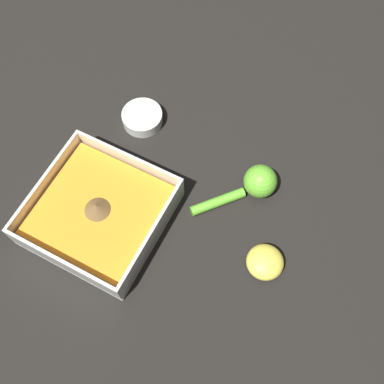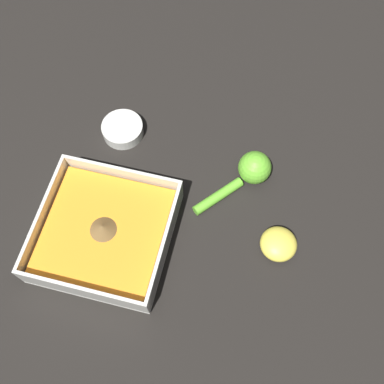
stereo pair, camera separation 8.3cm
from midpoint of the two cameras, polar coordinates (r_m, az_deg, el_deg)
The scene contains 5 objects.
ground_plane at distance 0.85m, azimuth -7.53°, elevation -3.40°, with size 4.00×4.00×0.00m, color black.
square_dish at distance 0.83m, azimuth -8.90°, elevation -3.02°, with size 0.23×0.23×0.07m.
spice_bowl at distance 0.94m, azimuth -3.80°, elevation 9.14°, with size 0.08×0.08×0.03m.
lemon_squeezer at distance 0.86m, azimuth 10.72°, elevation 0.73°, with size 0.13×0.14×0.06m.
lemon_half at distance 0.81m, azimuth 12.17°, elevation -9.01°, with size 0.07×0.07×0.04m.
Camera 1 is at (-0.28, 0.21, 0.78)m, focal length 42.00 mm.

